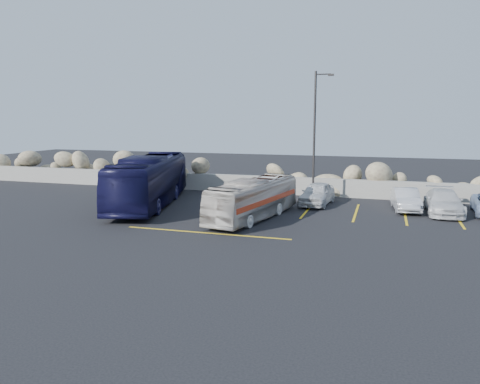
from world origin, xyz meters
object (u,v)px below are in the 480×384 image
(lamppost, at_px, (315,133))
(car_a, at_px, (317,194))
(vintage_bus, at_px, (253,199))
(car_c, at_px, (444,202))
(tour_coach, at_px, (149,181))
(car_b, at_px, (406,199))

(lamppost, height_order, car_a, lamppost)
(lamppost, relative_size, vintage_bus, 1.06)
(lamppost, relative_size, car_c, 1.79)
(car_c, bearing_deg, lamppost, 168.60)
(lamppost, xyz_separation_m, vintage_bus, (-2.32, -5.67, -3.24))
(vintage_bus, relative_size, tour_coach, 0.70)
(vintage_bus, height_order, car_c, vintage_bus)
(vintage_bus, relative_size, car_c, 1.69)
(car_b, relative_size, car_c, 0.84)
(lamppost, bearing_deg, car_c, -10.19)
(car_c, bearing_deg, vintage_bus, -157.01)
(car_a, relative_size, car_b, 1.06)
(lamppost, height_order, car_c, lamppost)
(car_c, bearing_deg, tour_coach, -172.30)
(tour_coach, bearing_deg, car_c, -4.86)
(vintage_bus, distance_m, car_a, 5.61)
(car_b, bearing_deg, tour_coach, -174.24)
(vintage_bus, height_order, car_a, vintage_bus)
(car_a, bearing_deg, tour_coach, -156.06)
(tour_coach, distance_m, car_b, 15.03)
(car_a, bearing_deg, car_c, 0.64)
(lamppost, distance_m, car_b, 6.59)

